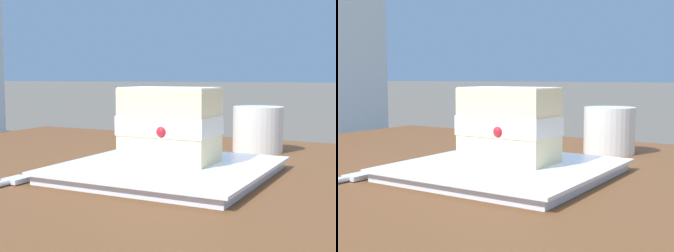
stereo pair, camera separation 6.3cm
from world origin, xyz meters
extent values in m
cube|color=brown|center=(0.00, 0.00, 0.70)|extent=(1.41, 0.93, 0.04)
cube|color=white|center=(-0.12, 0.04, 0.72)|extent=(0.25, 0.25, 0.01)
cube|color=white|center=(-0.12, 0.04, 0.73)|extent=(0.26, 0.26, 0.00)
cube|color=beige|center=(-0.13, 0.06, 0.75)|extent=(0.12, 0.07, 0.04)
cube|color=white|center=(-0.13, 0.06, 0.78)|extent=(0.13, 0.08, 0.03)
sphere|color=#B21923|center=(-0.16, 0.03, 0.79)|extent=(0.01, 0.01, 0.01)
sphere|color=#B21923|center=(-0.14, 0.03, 0.78)|extent=(0.01, 0.01, 0.01)
sphere|color=#B21923|center=(-0.12, 0.02, 0.78)|extent=(0.02, 0.02, 0.02)
cube|color=beige|center=(-0.13, 0.06, 0.81)|extent=(0.12, 0.07, 0.04)
cube|color=white|center=(-0.13, 0.06, 0.83)|extent=(0.12, 0.07, 0.00)
cube|color=silver|center=(-0.27, -0.08, 0.72)|extent=(0.02, 0.03, 0.01)
cylinder|color=silver|center=(-0.07, 0.30, 0.76)|extent=(0.09, 0.09, 0.08)
cylinder|color=black|center=(-0.07, 0.30, 0.79)|extent=(0.08, 0.08, 0.00)
camera|label=1|loc=(0.16, -0.52, 0.85)|focal=51.04mm
camera|label=2|loc=(0.22, -0.49, 0.85)|focal=51.04mm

